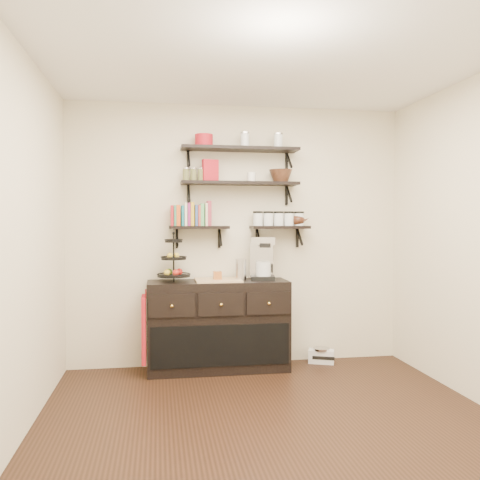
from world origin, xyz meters
name	(u,v)px	position (x,y,z in m)	size (l,w,h in m)	color
floor	(276,429)	(0.00, 0.00, 0.00)	(3.50, 3.50, 0.00)	black
ceiling	(277,49)	(0.00, 0.00, 2.70)	(3.50, 3.50, 0.02)	white
back_wall	(238,235)	(0.00, 1.75, 1.35)	(3.50, 0.02, 2.70)	beige
left_wall	(16,243)	(-1.75, 0.00, 1.35)	(0.02, 3.50, 2.70)	beige
shelf_top	(240,149)	(0.00, 1.62, 2.23)	(1.20, 0.27, 0.23)	black
shelf_mid	(240,184)	(0.00, 1.62, 1.88)	(1.20, 0.27, 0.23)	black
shelf_low_left	(199,228)	(-0.42, 1.63, 1.43)	(0.60, 0.25, 0.23)	black
shelf_low_right	(280,228)	(0.42, 1.63, 1.43)	(0.60, 0.25, 0.23)	black
cookbooks	(194,215)	(-0.47, 1.63, 1.57)	(0.43, 0.15, 0.26)	maroon
glass_canisters	(279,220)	(0.41, 1.63, 1.51)	(0.54, 0.10, 0.13)	silver
sideboard	(218,325)	(-0.24, 1.51, 0.45)	(1.40, 0.50, 0.92)	black
fruit_stand	(174,265)	(-0.68, 1.52, 1.06)	(0.32, 0.32, 0.47)	black
candle	(217,275)	(-0.25, 1.51, 0.96)	(0.08, 0.08, 0.08)	#995223
coffee_maker	(262,259)	(0.22, 1.54, 1.11)	(0.27, 0.26, 0.44)	black
thermal_carafe	(241,270)	(-0.01, 1.49, 1.01)	(0.11, 0.11, 0.22)	silver
apron	(144,329)	(-0.97, 1.41, 0.46)	(0.04, 0.28, 0.64)	maroon
radio	(321,356)	(0.87, 1.59, 0.08)	(0.29, 0.23, 0.16)	silver
recipe_box	(210,171)	(-0.30, 1.61, 2.01)	(0.16, 0.06, 0.22)	#A7131E
walnut_bowl	(281,176)	(0.43, 1.61, 1.96)	(0.24, 0.24, 0.13)	black
ramekins	(251,177)	(0.12, 1.61, 1.95)	(0.09, 0.09, 0.10)	white
teapot	(298,219)	(0.62, 1.63, 1.52)	(0.18, 0.14, 0.14)	#3A1D11
red_pot	(204,141)	(-0.37, 1.61, 2.31)	(0.18, 0.18, 0.12)	#A7131E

